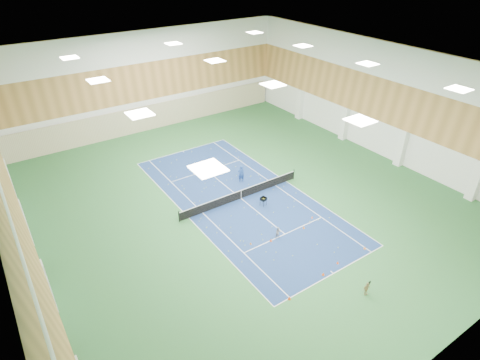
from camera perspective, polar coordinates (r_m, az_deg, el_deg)
name	(u,v)px	position (r m, az deg, el deg)	size (l,w,h in m)	color
ground	(241,199)	(37.47, 0.16, -2.66)	(40.00, 40.00, 0.00)	#285F2E
room_shell	(241,140)	(34.52, 0.17, 5.67)	(36.00, 40.00, 12.00)	white
wood_cladding	(241,118)	(33.72, 0.18, 8.75)	(36.00, 40.00, 8.00)	#B27F42
ceiling_light_grid	(241,71)	(32.45, 0.19, 15.18)	(21.40, 25.40, 0.06)	white
court_surface	(241,199)	(37.47, 0.16, -2.65)	(10.97, 23.77, 0.01)	navy
tennis_balls_scatter	(241,198)	(37.45, 0.16, -2.60)	(10.57, 22.77, 0.07)	#BDCA22
tennis_net	(241,194)	(37.17, 0.16, -1.95)	(12.80, 0.10, 1.10)	black
back_curtain	(153,117)	(52.43, -12.24, 8.80)	(35.40, 0.16, 3.20)	#C6B793
door_left_a	(59,346)	(26.47, -24.40, -20.69)	(0.08, 1.80, 2.20)	#593319
door_left_b	(31,264)	(32.39, -27.54, -10.60)	(0.08, 1.80, 2.20)	#593319
coach	(241,173)	(39.66, 0.15, 0.94)	(0.66, 0.43, 1.81)	#1F4390
child_court	(278,233)	(32.68, 5.48, -7.46)	(0.49, 0.38, 1.01)	gray
child_apron	(367,289)	(29.28, 17.55, -14.50)	(0.62, 0.26, 1.07)	tan
ball_cart	(263,201)	(36.35, 3.35, -3.07)	(0.50, 0.50, 0.87)	black
cone_svc_a	(251,243)	(32.15, 1.53, -8.99)	(0.17, 0.17, 0.19)	orange
cone_svc_b	(271,240)	(32.51, 4.43, -8.51)	(0.22, 0.22, 0.24)	#F4490C
cone_svc_c	(304,227)	(34.16, 9.05, -6.65)	(0.20, 0.20, 0.22)	orange
cone_svc_d	(312,217)	(35.46, 10.22, -5.23)	(0.17, 0.17, 0.19)	#FF520D
cone_base_a	(289,298)	(28.20, 7.04, -16.29)	(0.23, 0.23, 0.25)	#DF400B
cone_base_b	(323,274)	(30.19, 11.77, -12.95)	(0.21, 0.21, 0.23)	#FF580D
cone_base_c	(338,262)	(31.33, 13.74, -11.33)	(0.19, 0.19, 0.20)	#FF480D
cone_base_d	(365,248)	(33.17, 17.34, -9.19)	(0.20, 0.20, 0.22)	orange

